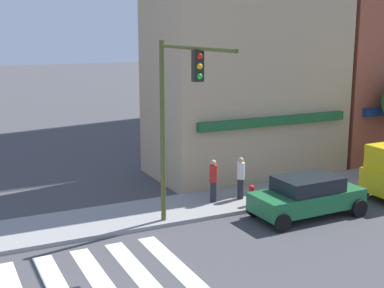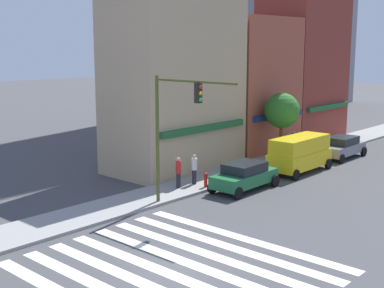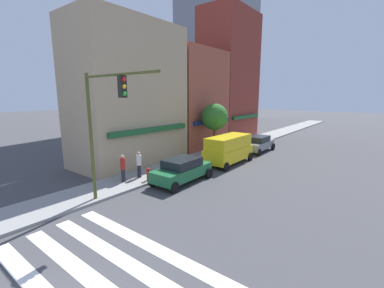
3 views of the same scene
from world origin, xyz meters
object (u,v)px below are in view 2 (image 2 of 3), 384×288
(pedestrian_white_shirt, at_px, (194,169))
(fire_hydrant, at_px, (206,179))
(sedan_green, at_px, (245,176))
(traffic_signal, at_px, (173,119))
(van_yellow, at_px, (300,153))
(pedestrian_red_jacket, at_px, (178,172))
(pedestrian_green_top, at_px, (294,142))
(street_tree, at_px, (282,111))
(sedan_grey, at_px, (342,147))

(pedestrian_white_shirt, distance_m, fire_hydrant, 1.05)
(sedan_green, bearing_deg, traffic_signal, 172.75)
(van_yellow, relative_size, fire_hydrant, 5.96)
(pedestrian_red_jacket, bearing_deg, pedestrian_white_shirt, -77.23)
(pedestrian_green_top, bearing_deg, van_yellow, 164.79)
(pedestrian_white_shirt, bearing_deg, fire_hydrant, 171.75)
(van_yellow, xyz_separation_m, street_tree, (2.08, 2.80, 2.33))
(van_yellow, distance_m, pedestrian_white_shirt, 7.84)
(pedestrian_green_top, bearing_deg, pedestrian_red_jacket, 130.15)
(traffic_signal, bearing_deg, pedestrian_white_shirt, 28.43)
(traffic_signal, xyz_separation_m, fire_hydrant, (3.82, 1.16, -3.98))
(pedestrian_white_shirt, height_order, fire_hydrant, pedestrian_white_shirt)
(pedestrian_red_jacket, relative_size, fire_hydrant, 2.10)
(van_yellow, relative_size, pedestrian_red_jacket, 2.84)
(traffic_signal, bearing_deg, sedan_green, -5.90)
(sedan_green, xyz_separation_m, fire_hydrant, (-1.44, 1.70, -0.23))
(pedestrian_green_top, relative_size, street_tree, 0.37)
(van_yellow, distance_m, sedan_grey, 5.96)
(traffic_signal, bearing_deg, van_yellow, -2.77)
(van_yellow, distance_m, fire_hydrant, 7.66)
(van_yellow, xyz_separation_m, fire_hydrant, (-7.44, 1.70, -0.67))
(traffic_signal, relative_size, sedan_green, 1.51)
(sedan_grey, xyz_separation_m, fire_hydrant, (-13.38, 1.70, -0.23))
(pedestrian_green_top, xyz_separation_m, fire_hydrant, (-11.65, -1.35, -0.46))
(traffic_signal, distance_m, pedestrian_green_top, 16.06)
(pedestrian_green_top, bearing_deg, traffic_signal, 138.08)
(van_yellow, bearing_deg, pedestrian_green_top, 35.29)
(sedan_green, relative_size, pedestrian_green_top, 2.51)
(pedestrian_red_jacket, height_order, fire_hydrant, pedestrian_red_jacket)
(pedestrian_green_top, distance_m, pedestrian_red_jacket, 12.81)
(van_yellow, height_order, street_tree, street_tree)
(fire_hydrant, bearing_deg, sedan_green, -49.68)
(sedan_green, height_order, street_tree, street_tree)
(pedestrian_green_top, height_order, street_tree, street_tree)
(fire_hydrant, bearing_deg, van_yellow, -12.87)
(traffic_signal, xyz_separation_m, sedan_grey, (17.20, -0.54, -3.75))
(traffic_signal, height_order, van_yellow, traffic_signal)
(fire_hydrant, height_order, street_tree, street_tree)
(sedan_grey, relative_size, pedestrian_white_shirt, 2.50)
(van_yellow, relative_size, sedan_grey, 1.13)
(sedan_grey, height_order, pedestrian_green_top, pedestrian_green_top)
(fire_hydrant, bearing_deg, pedestrian_green_top, 6.59)
(fire_hydrant, bearing_deg, street_tree, 6.59)
(sedan_green, relative_size, pedestrian_red_jacket, 2.51)
(sedan_green, bearing_deg, sedan_grey, -1.35)
(traffic_signal, distance_m, street_tree, 13.56)
(traffic_signal, xyz_separation_m, van_yellow, (11.26, -0.54, -3.31))
(sedan_grey, xyz_separation_m, pedestrian_white_shirt, (-13.32, 2.64, 0.23))
(fire_hydrant, bearing_deg, sedan_grey, -7.24)
(van_yellow, bearing_deg, traffic_signal, 176.62)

